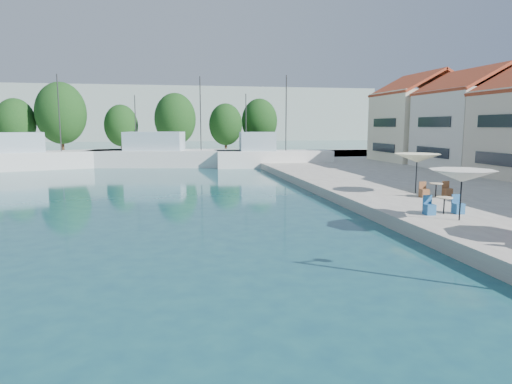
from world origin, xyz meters
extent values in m
cube|color=gray|center=(-8.00, 67.00, 0.30)|extent=(90.00, 16.00, 0.60)
cube|color=#9BAA9F|center=(-30.00, 160.00, 8.00)|extent=(180.00, 40.00, 16.00)
cube|color=#9BAA9F|center=(40.00, 180.00, 6.00)|extent=(140.00, 40.00, 12.00)
cube|color=silver|center=(24.00, 42.00, 4.10)|extent=(8.00, 8.50, 7.00)
pyramid|color=#B74928|center=(24.00, 42.00, 9.40)|extent=(8.40, 8.80, 1.80)
cube|color=#F1E5C0|center=(24.00, 51.00, 4.35)|extent=(8.60, 8.50, 7.50)
pyramid|color=#B74928|center=(24.00, 51.00, 9.90)|extent=(9.00, 8.80, 1.80)
cube|color=silver|center=(-16.23, 55.43, 0.70)|extent=(17.09, 9.46, 2.20)
cube|color=#97AEBB|center=(-18.59, 54.62, 2.80)|extent=(5.78, 4.75, 2.00)
cylinder|color=#2D2D2D|center=(-14.66, 55.97, 5.80)|extent=(0.12, 0.12, 8.00)
cube|color=silver|center=(-1.92, 55.85, 0.70)|extent=(21.13, 8.94, 2.20)
cube|color=#97AEBB|center=(-4.95, 56.40, 2.80)|extent=(6.79, 5.14, 2.00)
cylinder|color=#2D2D2D|center=(0.09, 55.48, 5.80)|extent=(0.12, 0.12, 8.00)
cylinder|color=#2D2D2D|center=(-6.96, 56.77, 4.80)|extent=(0.10, 0.10, 6.00)
cube|color=white|center=(7.82, 52.66, 0.70)|extent=(12.58, 3.98, 2.20)
cube|color=#97AEBB|center=(5.96, 52.77, 2.80)|extent=(3.87, 2.71, 2.00)
cylinder|color=#2D2D2D|center=(9.06, 52.58, 5.80)|extent=(0.12, 0.12, 8.00)
cylinder|color=#2D2D2D|center=(4.72, 52.85, 4.80)|extent=(0.10, 0.10, 6.00)
cylinder|color=#3F2B19|center=(-22.86, 68.72, 2.25)|extent=(0.36, 0.36, 3.29)
ellipsoid|color=#133D14|center=(-22.86, 68.72, 4.88)|extent=(5.00, 5.00, 6.26)
cylinder|color=#3F2B19|center=(-17.14, 68.32, 2.71)|extent=(0.36, 0.36, 4.23)
ellipsoid|color=#133D14|center=(-17.14, 68.32, 6.10)|extent=(6.42, 6.42, 8.03)
cylinder|color=#3F2B19|center=(-9.83, 70.14, 2.10)|extent=(0.36, 0.36, 3.01)
ellipsoid|color=#133D14|center=(-9.83, 70.14, 4.51)|extent=(4.57, 4.57, 5.71)
cylinder|color=#3F2B19|center=(-2.48, 68.11, 2.44)|extent=(0.36, 0.36, 3.68)
ellipsoid|color=#133D14|center=(-2.48, 68.11, 5.39)|extent=(5.60, 5.60, 7.00)
cylinder|color=#3F2B19|center=(4.60, 69.68, 2.16)|extent=(0.36, 0.36, 3.12)
ellipsoid|color=#133D14|center=(4.60, 69.68, 4.66)|extent=(4.75, 4.75, 5.93)
cylinder|color=#3F2B19|center=(9.92, 71.81, 2.35)|extent=(0.36, 0.36, 3.50)
ellipsoid|color=#133D14|center=(9.92, 71.81, 5.15)|extent=(5.32, 5.32, 6.65)
cylinder|color=black|center=(8.28, 20.92, 1.65)|extent=(0.06, 0.06, 2.09)
cone|color=silver|center=(8.28, 20.92, 2.44)|extent=(2.68, 2.68, 0.50)
cylinder|color=black|center=(10.57, 28.35, 1.74)|extent=(0.06, 0.06, 2.28)
cone|color=#F9F4C2|center=(10.57, 28.35, 2.63)|extent=(2.67, 2.67, 0.50)
cylinder|color=black|center=(8.42, 22.25, 0.97)|extent=(0.06, 0.06, 0.74)
cylinder|color=beige|center=(8.42, 22.25, 1.34)|extent=(0.70, 0.70, 0.04)
cube|color=#245B92|center=(9.12, 22.25, 0.83)|extent=(0.42, 0.42, 0.46)
cube|color=#245B92|center=(7.72, 22.25, 0.83)|extent=(0.42, 0.42, 0.46)
cylinder|color=black|center=(10.88, 26.78, 0.97)|extent=(0.06, 0.06, 0.74)
cylinder|color=beige|center=(10.88, 26.78, 1.34)|extent=(0.70, 0.70, 0.04)
cube|color=brown|center=(11.58, 26.78, 0.83)|extent=(0.42, 0.42, 0.46)
cube|color=brown|center=(10.18, 26.78, 0.83)|extent=(0.42, 0.42, 0.46)
camera|label=1|loc=(-3.37, 4.42, 4.45)|focal=32.00mm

